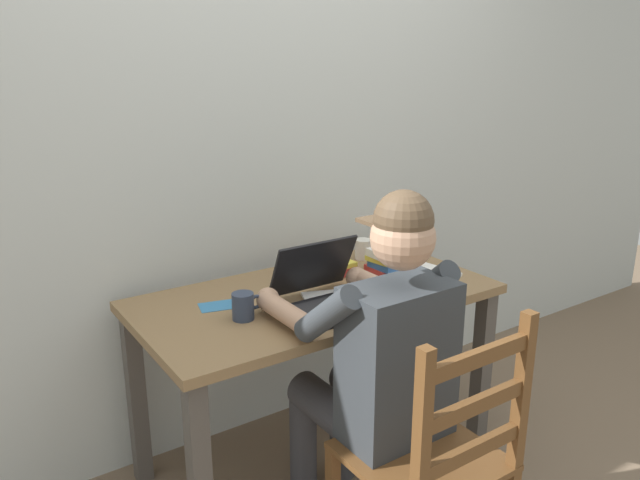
# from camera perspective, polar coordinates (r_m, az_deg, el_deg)

# --- Properties ---
(ground_plane) EXTENTS (8.00, 8.00, 0.00)m
(ground_plane) POSITION_cam_1_polar(r_m,az_deg,el_deg) (2.67, -0.36, -19.70)
(ground_plane) COLOR brown
(back_wall) EXTENTS (6.00, 0.04, 2.60)m
(back_wall) POSITION_cam_1_polar(r_m,az_deg,el_deg) (2.53, -5.82, 10.09)
(back_wall) COLOR beige
(back_wall) RESTS_ON ground
(desk) EXTENTS (1.33, 0.69, 0.74)m
(desk) POSITION_cam_1_polar(r_m,az_deg,el_deg) (2.36, -0.39, -7.27)
(desk) COLOR olive
(desk) RESTS_ON ground
(seated_person) EXTENTS (0.50, 0.60, 1.22)m
(seated_person) POSITION_cam_1_polar(r_m,az_deg,el_deg) (2.01, 5.19, -10.50)
(seated_person) COLOR #33383D
(seated_person) RESTS_ON ground
(wooden_chair) EXTENTS (0.42, 0.42, 0.92)m
(wooden_chair) POSITION_cam_1_polar(r_m,az_deg,el_deg) (1.95, 10.50, -19.36)
(wooden_chair) COLOR brown
(wooden_chair) RESTS_ON ground
(laptop) EXTENTS (0.33, 0.33, 0.22)m
(laptop) POSITION_cam_1_polar(r_m,az_deg,el_deg) (2.19, 0.75, -4.71)
(laptop) COLOR black
(laptop) RESTS_ON desk
(computer_mouse) EXTENTS (0.06, 0.10, 0.03)m
(computer_mouse) POSITION_cam_1_polar(r_m,az_deg,el_deg) (2.32, 6.05, -4.46)
(computer_mouse) COLOR black
(computer_mouse) RESTS_ON desk
(coffee_mug_white) EXTENTS (0.11, 0.07, 0.09)m
(coffee_mug_white) POSITION_cam_1_polar(r_m,az_deg,el_deg) (2.69, 4.06, -0.82)
(coffee_mug_white) COLOR silver
(coffee_mug_white) RESTS_ON desk
(coffee_mug_dark) EXTENTS (0.11, 0.07, 0.09)m
(coffee_mug_dark) POSITION_cam_1_polar(r_m,az_deg,el_deg) (2.09, -7.04, -6.05)
(coffee_mug_dark) COLOR #2D384C
(coffee_mug_dark) RESTS_ON desk
(book_stack_main) EXTENTS (0.18, 0.15, 0.10)m
(book_stack_main) POSITION_cam_1_polar(r_m,az_deg,el_deg) (2.53, 6.45, -1.86)
(book_stack_main) COLOR #BC332D
(book_stack_main) RESTS_ON desk
(book_stack_side) EXTENTS (0.21, 0.16, 0.05)m
(book_stack_side) POSITION_cam_1_polar(r_m,az_deg,el_deg) (2.50, 0.74, -2.62)
(book_stack_side) COLOR #BC332D
(book_stack_side) RESTS_ON desk
(paper_pile_near_laptop) EXTENTS (0.25, 0.22, 0.01)m
(paper_pile_near_laptop) POSITION_cam_1_polar(r_m,az_deg,el_deg) (2.24, 1.18, -5.46)
(paper_pile_near_laptop) COLOR white
(paper_pile_near_laptop) RESTS_ON desk
(paper_pile_back_corner) EXTENTS (0.28, 0.23, 0.01)m
(paper_pile_back_corner) POSITION_cam_1_polar(r_m,az_deg,el_deg) (2.50, 9.52, -3.28)
(paper_pile_back_corner) COLOR white
(paper_pile_back_corner) RESTS_ON desk
(landscape_photo_print) EXTENTS (0.15, 0.12, 0.00)m
(landscape_photo_print) POSITION_cam_1_polar(r_m,az_deg,el_deg) (2.23, -9.37, -6.00)
(landscape_photo_print) COLOR teal
(landscape_photo_print) RESTS_ON desk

